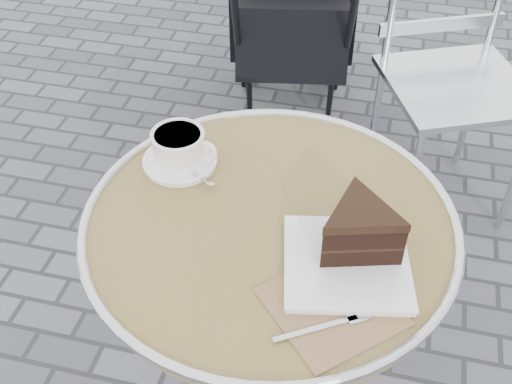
% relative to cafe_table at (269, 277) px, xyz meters
% --- Properties ---
extents(cafe_table, '(0.72, 0.72, 0.74)m').
position_rel_cafe_table_xyz_m(cafe_table, '(0.00, 0.00, 0.00)').
color(cafe_table, silver).
rests_on(cafe_table, ground).
extents(cappuccino_set, '(0.16, 0.15, 0.08)m').
position_rel_cafe_table_xyz_m(cappuccino_set, '(-0.22, 0.12, 0.20)').
color(cappuccino_set, white).
rests_on(cappuccino_set, cafe_table).
extents(cake_plate_set, '(0.27, 0.36, 0.12)m').
position_rel_cafe_table_xyz_m(cake_plate_set, '(0.17, -0.06, 0.22)').
color(cake_plate_set, '#8C684C').
rests_on(cake_plate_set, cafe_table).
extents(bistro_chair, '(0.56, 0.56, 0.94)m').
position_rel_cafe_table_xyz_m(bistro_chair, '(0.34, 1.05, 0.01)').
color(bistro_chair, silver).
rests_on(bistro_chair, ground).
extents(baby_stroller, '(0.57, 0.97, 0.94)m').
position_rel_cafe_table_xyz_m(baby_stroller, '(-0.22, 1.38, -0.14)').
color(baby_stroller, black).
rests_on(baby_stroller, ground).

